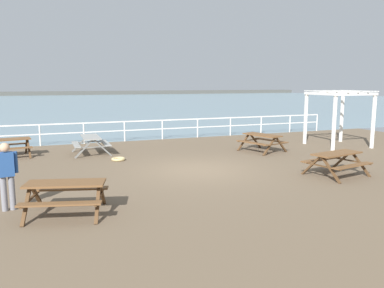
% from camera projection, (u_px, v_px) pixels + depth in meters
% --- Properties ---
extents(ground_plane, '(30.00, 24.00, 0.20)m').
position_uv_depth(ground_plane, '(199.00, 172.00, 13.79)').
color(ground_plane, brown).
extents(sea_band, '(142.00, 90.00, 0.01)m').
position_uv_depth(sea_band, '(73.00, 102.00, 62.23)').
color(sea_band, gray).
rests_on(sea_band, ground).
extents(distant_shoreline, '(142.00, 6.00, 1.80)m').
position_uv_depth(distant_shoreline, '(60.00, 95.00, 101.74)').
color(distant_shoreline, '#4C4C47').
rests_on(distant_shoreline, ground).
extents(seaward_railing, '(23.07, 0.07, 1.08)m').
position_uv_depth(seaward_railing, '(144.00, 126.00, 20.77)').
color(seaward_railing, white).
rests_on(seaward_railing, ground).
extents(picnic_table_near_left, '(1.55, 1.81, 0.80)m').
position_uv_depth(picnic_table_near_left, '(91.00, 141.00, 16.77)').
color(picnic_table_near_left, gray).
rests_on(picnic_table_near_left, ground).
extents(picnic_table_near_right, '(1.99, 1.76, 0.80)m').
position_uv_depth(picnic_table_near_right, '(7.00, 143.00, 16.00)').
color(picnic_table_near_right, brown).
rests_on(picnic_table_near_right, ground).
extents(picnic_table_mid_centre, '(2.14, 1.94, 0.80)m').
position_uv_depth(picnic_table_mid_centre, '(66.00, 190.00, 9.00)').
color(picnic_table_mid_centre, brown).
rests_on(picnic_table_mid_centre, ground).
extents(picnic_table_far_right, '(2.06, 1.84, 0.80)m').
position_uv_depth(picnic_table_far_right, '(337.00, 158.00, 12.82)').
color(picnic_table_far_right, brown).
rests_on(picnic_table_far_right, ground).
extents(picnic_table_seaward, '(1.94, 2.14, 0.80)m').
position_uv_depth(picnic_table_seaward, '(262.00, 139.00, 17.40)').
color(picnic_table_seaward, brown).
rests_on(picnic_table_seaward, ground).
extents(visitor, '(0.52, 0.28, 1.66)m').
position_uv_depth(visitor, '(6.00, 172.00, 9.24)').
color(visitor, slate).
rests_on(visitor, ground).
extents(lattice_pergola, '(2.58, 2.69, 2.70)m').
position_uv_depth(lattice_pergola, '(339.00, 105.00, 18.71)').
color(lattice_pergola, white).
rests_on(lattice_pergola, ground).
extents(rope_coil, '(0.55, 0.55, 0.11)m').
position_uv_depth(rope_coil, '(118.00, 159.00, 15.42)').
color(rope_coil, tan).
rests_on(rope_coil, ground).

